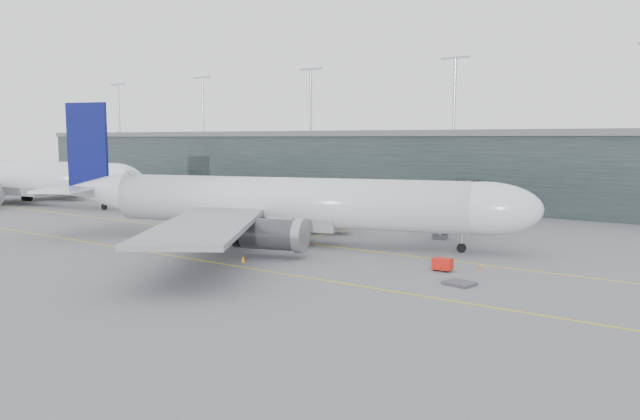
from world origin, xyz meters
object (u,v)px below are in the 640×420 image
Objects in this scene: jet_bridge at (466,197)px; second_aircraft at (17,178)px; main_aircraft at (283,203)px; gse_cart at (442,264)px.

second_aircraft reaches higher than jet_bridge.
main_aircraft is 75.34m from second_aircraft.
second_aircraft reaches higher than gse_cart.
main_aircraft is at bearing 166.95° from gse_cart.
gse_cart is at bearing -86.98° from jet_bridge.
second_aircraft is (-75.13, 5.52, 0.25)m from main_aircraft.
second_aircraft is (-88.77, -22.44, 0.86)m from jet_bridge.
main_aircraft is 25.21m from gse_cart.
jet_bridge is at bearing 5.06° from second_aircraft.
gse_cart is (10.82, -32.13, -3.90)m from jet_bridge.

